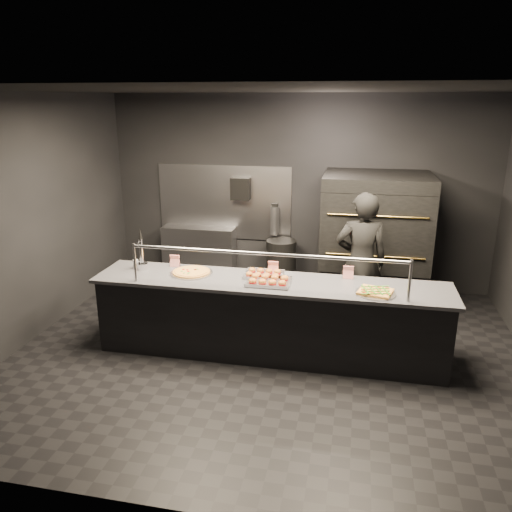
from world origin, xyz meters
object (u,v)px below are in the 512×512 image
towel_dispenser (241,189)px  slider_tray_b (269,281)px  trash_bin (281,265)px  worker (361,262)px  slider_tray_a (264,274)px  beer_tap (142,258)px  pizza_oven (374,239)px  fire_extinguisher (275,220)px  round_pizza (191,272)px  prep_shelf (200,253)px  square_pizza (375,292)px  service_counter (269,318)px

towel_dispenser → slider_tray_b: bearing=-69.9°
trash_bin → worker: 1.80m
slider_tray_a → beer_tap: bearing=-178.1°
pizza_oven → fire_extinguisher: bearing=162.1°
towel_dispenser → round_pizza: 2.39m
towel_dispenser → trash_bin: 1.37m
beer_tap → slider_tray_b: (1.60, -0.17, -0.12)m
prep_shelf → slider_tray_b: (1.60, -2.39, 0.50)m
round_pizza → square_pizza: (2.14, -0.23, 0.00)m
beer_tap → trash_bin: bearing=56.0°
round_pizza → worker: (1.98, 0.88, -0.03)m
pizza_oven → trash_bin: (-1.40, 0.27, -0.57)m
slider_tray_a → towel_dispenser: bearing=109.6°
towel_dispenser → square_pizza: towel_dispenser is taller
service_counter → beer_tap: size_ratio=7.92×
beer_tap → slider_tray_a: beer_tap is taller
round_pizza → pizza_oven: bearing=40.1°
round_pizza → square_pizza: 2.15m
beer_tap → round_pizza: beer_tap is taller
slider_tray_a → slider_tray_b: size_ratio=0.96×
towel_dispenser → fire_extinguisher: 0.74m
service_counter → beer_tap: (-1.60, 0.10, 0.60)m
prep_shelf → square_pizza: 3.75m
slider_tray_b → worker: worker is taller
fire_extinguisher → round_pizza: size_ratio=0.98×
slider_tray_b → trash_bin: slider_tray_b is taller
fire_extinguisher → service_counter: bearing=-81.7°
fire_extinguisher → worker: worker is taller
beer_tap → trash_bin: (1.40, 2.07, -0.67)m
trash_bin → slider_tray_a: bearing=-87.2°
round_pizza → trash_bin: (0.77, 2.09, -0.54)m
slider_tray_b → round_pizza: bearing=171.4°
square_pizza → trash_bin: square_pizza is taller
round_pizza → slider_tray_b: (0.97, -0.15, 0.02)m
slider_tray_b → service_counter: bearing=89.8°
slider_tray_a → slider_tray_b: 0.24m
round_pizza → slider_tray_b: size_ratio=1.04×
round_pizza → beer_tap: bearing=178.0°
slider_tray_a → prep_shelf: bearing=124.6°
round_pizza → worker: 2.17m
towel_dispenser → round_pizza: towel_dispenser is taller
prep_shelf → fire_extinguisher: 1.39m
towel_dispenser → square_pizza: 3.34m
beer_tap → slider_tray_b: 1.61m
beer_tap → slider_tray_a: 1.51m
slider_tray_b → square_pizza: 1.18m
pizza_oven → round_pizza: pizza_oven is taller
beer_tap → slider_tray_a: (1.50, 0.05, -0.12)m
prep_shelf → slider_tray_b: 2.92m
beer_tap → square_pizza: (2.77, -0.25, -0.13)m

